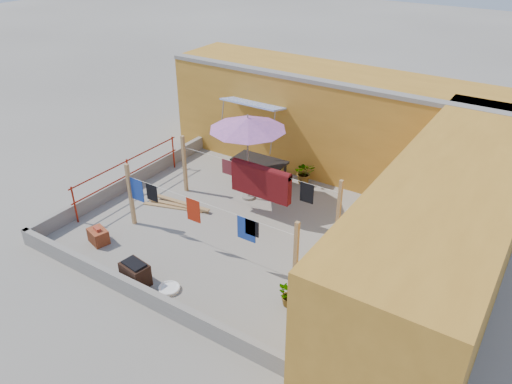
% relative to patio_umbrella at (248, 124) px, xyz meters
% --- Properties ---
extents(ground, '(80.00, 80.00, 0.00)m').
position_rel_patio_umbrella_xyz_m(ground, '(0.67, -1.46, -2.34)').
color(ground, '#9E998E').
rests_on(ground, ground).
extents(wall_back, '(11.00, 3.27, 3.21)m').
position_rel_patio_umbrella_xyz_m(wall_back, '(1.16, 3.23, -0.73)').
color(wall_back, '#C4862B').
rests_on(wall_back, ground).
extents(wall_right, '(2.40, 9.00, 3.20)m').
position_rel_patio_umbrella_xyz_m(wall_right, '(5.87, -1.46, -0.74)').
color(wall_right, '#C4862B').
rests_on(wall_right, ground).
extents(parapet_front, '(8.30, 0.16, 0.44)m').
position_rel_patio_umbrella_xyz_m(parapet_front, '(0.67, -5.04, -2.12)').
color(parapet_front, gray).
rests_on(parapet_front, ground).
extents(parapet_left, '(0.16, 7.30, 0.44)m').
position_rel_patio_umbrella_xyz_m(parapet_left, '(-3.41, -1.46, -2.12)').
color(parapet_left, gray).
rests_on(parapet_left, ground).
extents(red_railing, '(0.05, 4.20, 1.10)m').
position_rel_patio_umbrella_xyz_m(red_railing, '(-3.18, -1.66, -1.62)').
color(red_railing, maroon).
rests_on(red_railing, ground).
extents(clothesline_rig, '(5.09, 2.35, 1.80)m').
position_rel_patio_umbrella_xyz_m(clothesline_rig, '(0.81, -0.93, -1.29)').
color(clothesline_rig, tan).
rests_on(clothesline_rig, ground).
extents(patio_umbrella, '(2.21, 2.21, 2.61)m').
position_rel_patio_umbrella_xyz_m(patio_umbrella, '(0.00, 0.00, 0.00)').
color(patio_umbrella, gray).
rests_on(patio_umbrella, ground).
extents(outdoor_table, '(1.67, 0.85, 0.78)m').
position_rel_patio_umbrella_xyz_m(outdoor_table, '(-0.24, 0.99, -1.64)').
color(outdoor_table, black).
rests_on(outdoor_table, ground).
extents(brick_stack, '(0.61, 0.51, 0.46)m').
position_rel_patio_umbrella_xyz_m(brick_stack, '(-1.94, -4.01, -2.15)').
color(brick_stack, '#9F4624').
rests_on(brick_stack, ground).
extents(lumber_pile, '(1.96, 0.72, 0.12)m').
position_rel_patio_umbrella_xyz_m(lumber_pile, '(-1.42, -1.55, -2.28)').
color(lumber_pile, tan).
rests_on(lumber_pile, ground).
extents(brazier, '(0.70, 0.52, 0.58)m').
position_rel_patio_umbrella_xyz_m(brazier, '(0.04, -4.66, -2.06)').
color(brazier, black).
rests_on(brazier, ground).
extents(white_basin, '(0.50, 0.50, 0.09)m').
position_rel_patio_umbrella_xyz_m(white_basin, '(0.82, -4.43, -2.30)').
color(white_basin, white).
rests_on(white_basin, ground).
extents(water_jug_a, '(0.22, 0.22, 0.35)m').
position_rel_patio_umbrella_xyz_m(water_jug_a, '(4.32, -0.87, -2.19)').
color(water_jug_a, white).
rests_on(water_jug_a, ground).
extents(water_jug_b, '(0.23, 0.23, 0.37)m').
position_rel_patio_umbrella_xyz_m(water_jug_b, '(3.06, 0.50, -2.18)').
color(water_jug_b, white).
rests_on(water_jug_b, ground).
extents(green_hose, '(0.46, 0.46, 0.07)m').
position_rel_patio_umbrella_xyz_m(green_hose, '(4.37, 1.01, -2.31)').
color(green_hose, '#197021').
rests_on(green_hose, ground).
extents(plant_back_a, '(0.85, 0.83, 0.71)m').
position_rel_patio_umbrella_xyz_m(plant_back_a, '(0.95, 1.74, -1.99)').
color(plant_back_a, '#185719').
rests_on(plant_back_a, ground).
extents(plant_back_b, '(0.53, 0.53, 0.72)m').
position_rel_patio_umbrella_xyz_m(plant_back_b, '(3.88, 1.74, -1.98)').
color(plant_back_b, '#185719').
rests_on(plant_back_b, ground).
extents(plant_right_a, '(0.44, 0.47, 0.74)m').
position_rel_patio_umbrella_xyz_m(plant_right_a, '(3.60, -0.23, -1.97)').
color(plant_right_a, '#185719').
rests_on(plant_right_a, ground).
extents(plant_right_b, '(0.39, 0.46, 0.79)m').
position_rel_patio_umbrella_xyz_m(plant_right_b, '(4.37, -1.43, -1.95)').
color(plant_right_b, '#185719').
rests_on(plant_right_b, ground).
extents(plant_right_c, '(0.59, 0.62, 0.55)m').
position_rel_patio_umbrella_xyz_m(plant_right_c, '(3.33, -3.41, -2.07)').
color(plant_right_c, '#185719').
rests_on(plant_right_c, ground).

